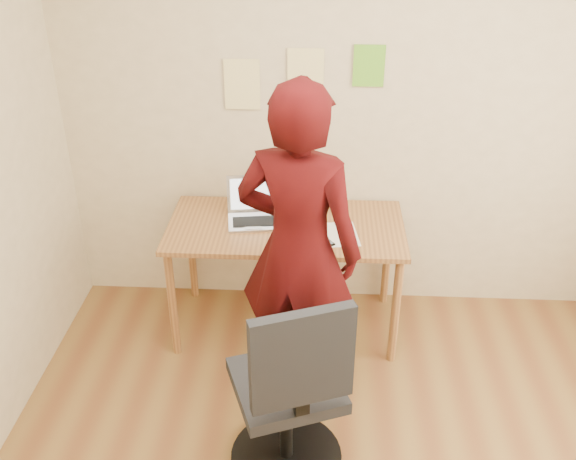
# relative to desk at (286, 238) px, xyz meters

# --- Properties ---
(room) EXTENTS (3.58, 3.58, 2.78)m
(room) POSITION_rel_desk_xyz_m (0.35, -1.38, 0.70)
(room) COLOR brown
(room) RESTS_ON ground
(desk) EXTENTS (1.40, 0.70, 0.74)m
(desk) POSITION_rel_desk_xyz_m (0.00, 0.00, 0.00)
(desk) COLOR #A16C37
(desk) RESTS_ON ground
(laptop) EXTENTS (0.37, 0.34, 0.24)m
(laptop) POSITION_rel_desk_xyz_m (-0.19, 0.07, 0.14)
(laptop) COLOR silver
(laptop) RESTS_ON desk
(paper_sheet) EXTENTS (0.24, 0.31, 0.00)m
(paper_sheet) POSITION_rel_desk_xyz_m (0.32, -0.09, 0.09)
(paper_sheet) COLOR white
(paper_sheet) RESTS_ON desk
(phone) EXTENTS (0.12, 0.13, 0.01)m
(phone) POSITION_rel_desk_xyz_m (0.23, -0.19, 0.09)
(phone) COLOR black
(phone) RESTS_ON desk
(wall_note_left) EXTENTS (0.21, 0.00, 0.30)m
(wall_note_left) POSITION_rel_desk_xyz_m (-0.28, 0.36, 0.82)
(wall_note_left) COLOR #F7E493
(wall_note_left) RESTS_ON room
(wall_note_mid) EXTENTS (0.21, 0.00, 0.30)m
(wall_note_mid) POSITION_rel_desk_xyz_m (0.09, 0.36, 0.89)
(wall_note_mid) COLOR #F7E493
(wall_note_mid) RESTS_ON room
(wall_note_right) EXTENTS (0.18, 0.00, 0.24)m
(wall_note_right) POSITION_rel_desk_xyz_m (0.46, 0.36, 0.94)
(wall_note_right) COLOR #67B829
(wall_note_right) RESTS_ON room
(office_chair) EXTENTS (0.60, 0.61, 1.06)m
(office_chair) POSITION_rel_desk_xyz_m (0.09, -1.14, -0.20)
(office_chair) COLOR black
(office_chair) RESTS_ON ground
(person) EXTENTS (0.75, 0.60, 1.80)m
(person) POSITION_rel_desk_xyz_m (0.10, -0.55, 0.25)
(person) COLOR #3A0708
(person) RESTS_ON ground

